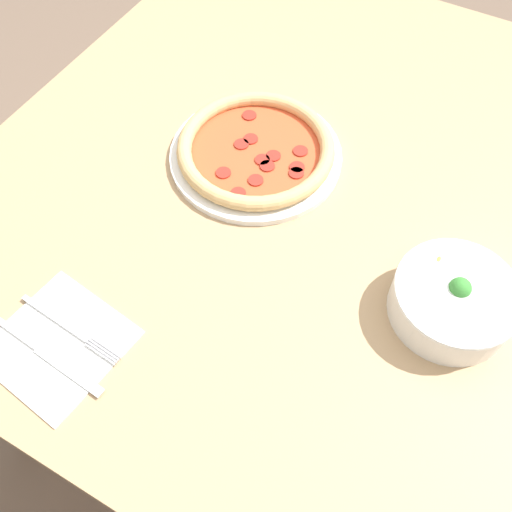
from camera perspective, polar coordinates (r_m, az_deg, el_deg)
The scene contains 7 objects.
ground_plane at distance 1.66m, azimuth 1.89°, elevation -8.86°, with size 8.00×8.00×0.00m, color brown.
dining_table at distance 1.10m, azimuth 2.84°, elevation 5.63°, with size 1.21×1.02×0.76m.
pizza at distance 1.02m, azimuth -0.02°, elevation 10.49°, with size 0.30×0.30×0.04m.
bowl at distance 0.87m, azimuth 19.17°, elevation -4.13°, with size 0.18×0.18×0.08m.
napkin at distance 0.87m, azimuth -19.16°, elevation -8.30°, with size 0.20×0.20×0.00m.
fork at distance 0.87m, azimuth -18.26°, elevation -6.80°, with size 0.03×0.19×0.00m.
knife at distance 0.87m, azimuth -20.53°, elevation -8.98°, with size 0.03×0.20×0.01m.
Camera 1 is at (0.63, 0.29, 1.51)m, focal length 40.00 mm.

